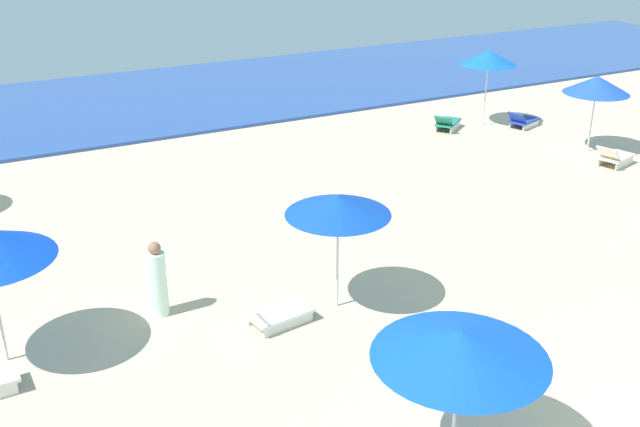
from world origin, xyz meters
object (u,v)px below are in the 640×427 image
object	(u,v)px
lounge_chair_0_1	(523,121)
umbrella_0	(489,58)
lounge_chair_0_0	(447,123)
beachgoer_0	(157,281)
umbrella_2	(338,205)
lounge_chair_2_0	(276,314)
umbrella_1	(461,345)
lounge_chair_5_0	(614,157)
umbrella_5	(597,85)

from	to	relation	value
lounge_chair_0_1	umbrella_0	bearing A→B (deg)	32.33
lounge_chair_0_0	beachgoer_0	world-z (taller)	beachgoer_0
umbrella_0	umbrella_2	bearing A→B (deg)	-140.99
umbrella_2	lounge_chair_2_0	bearing A→B (deg)	-176.25
lounge_chair_0_1	lounge_chair_2_0	world-z (taller)	lounge_chair_0_1
umbrella_0	umbrella_1	distance (m)	17.83
lounge_chair_5_0	umbrella_0	bearing A→B (deg)	-7.03
umbrella_0	umbrella_2	distance (m)	13.87
umbrella_1	lounge_chair_5_0	world-z (taller)	umbrella_1
umbrella_1	umbrella_2	distance (m)	4.92
lounge_chair_0_0	lounge_chair_5_0	size ratio (longest dim) A/B	1.00
lounge_chair_0_1	beachgoer_0	xyz separation A→B (m)	(-15.13, -6.49, 0.49)
lounge_chair_5_0	beachgoer_0	bearing A→B (deg)	82.62
lounge_chair_0_0	lounge_chair_0_1	xyz separation A→B (m)	(2.58, -0.97, -0.02)
lounge_chair_0_0	lounge_chair_0_1	world-z (taller)	lounge_chair_0_0
umbrella_0	lounge_chair_0_0	size ratio (longest dim) A/B	1.82
beachgoer_0	umbrella_2	bearing A→B (deg)	125.39
lounge_chair_0_1	lounge_chair_2_0	size ratio (longest dim) A/B	0.98
umbrella_0	umbrella_2	size ratio (longest dim) A/B	1.09
umbrella_0	beachgoer_0	size ratio (longest dim) A/B	1.68
umbrella_0	lounge_chair_5_0	bearing A→B (deg)	-81.70
lounge_chair_2_0	umbrella_1	bearing A→B (deg)	179.53
lounge_chair_0_0	umbrella_1	world-z (taller)	umbrella_1
lounge_chair_0_0	beachgoer_0	bearing A→B (deg)	84.41
umbrella_2	lounge_chair_5_0	xyz separation A→B (m)	(11.55, 3.44, -1.95)
lounge_chair_0_0	umbrella_2	distance (m)	12.94
umbrella_5	lounge_chair_5_0	size ratio (longest dim) A/B	1.67
umbrella_2	lounge_chair_2_0	xyz separation A→B (m)	(-1.41, -0.09, -1.99)
lounge_chair_2_0	umbrella_5	xyz separation A→B (m)	(13.33, 4.94, 1.94)
lounge_chair_0_0	lounge_chair_0_1	distance (m)	2.76
umbrella_5	umbrella_2	bearing A→B (deg)	-157.88
umbrella_2	beachgoer_0	world-z (taller)	umbrella_2
umbrella_5	beachgoer_0	distance (m)	15.67
lounge_chair_5_0	lounge_chair_0_0	bearing A→B (deg)	7.71
lounge_chair_5_0	lounge_chair_2_0	bearing A→B (deg)	89.90
umbrella_5	umbrella_1	bearing A→B (deg)	-142.58
umbrella_5	beachgoer_0	size ratio (longest dim) A/B	1.55
umbrella_5	lounge_chair_5_0	bearing A→B (deg)	-104.65
umbrella_2	lounge_chair_2_0	world-z (taller)	umbrella_2
lounge_chair_2_0	umbrella_5	distance (m)	14.35
lounge_chair_0_1	lounge_chair_5_0	world-z (taller)	lounge_chair_5_0
lounge_chair_0_1	lounge_chair_2_0	xyz separation A→B (m)	(-13.25, -7.95, -0.00)
lounge_chair_0_1	umbrella_5	xyz separation A→B (m)	(0.08, -3.01, 1.94)
umbrella_5	beachgoer_0	bearing A→B (deg)	-167.11
lounge_chair_0_0	lounge_chair_0_1	size ratio (longest dim) A/B	1.04
umbrella_5	beachgoer_0	world-z (taller)	umbrella_5
lounge_chair_0_1	beachgoer_0	size ratio (longest dim) A/B	0.89
lounge_chair_0_0	lounge_chair_2_0	world-z (taller)	lounge_chair_0_0
umbrella_2	umbrella_5	xyz separation A→B (m)	(11.92, 4.84, -0.05)
lounge_chair_0_0	umbrella_5	xyz separation A→B (m)	(2.66, -3.98, 1.92)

